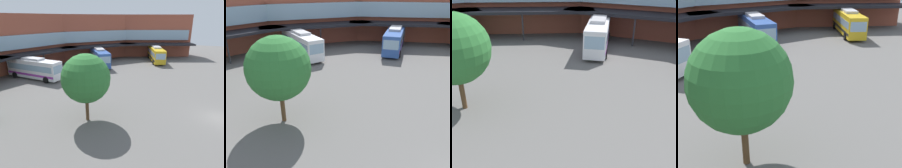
# 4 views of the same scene
# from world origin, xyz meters

# --- Properties ---
(station_building) EXTENTS (84.23, 38.90, 11.29)m
(station_building) POSITION_xyz_m (0.00, 27.65, 5.67)
(station_building) COLOR #9E4C38
(station_building) RESTS_ON ground
(bus_2) EXTENTS (2.87, 10.88, 3.83)m
(bus_2) POSITION_xyz_m (2.95, 29.58, 1.94)
(bus_2) COLOR white
(bus_2) RESTS_ON ground
(bus_4) EXTENTS (10.72, 9.48, 3.86)m
(bus_4) POSITION_xyz_m (17.46, 24.06, 1.95)
(bus_4) COLOR #2D519E
(bus_4) RESTS_ON ground
(plaza_tree) EXTENTS (5.02, 5.02, 7.19)m
(plaza_tree) POSITION_xyz_m (-6.08, 13.14, 4.67)
(plaza_tree) COLOR brown
(plaza_tree) RESTS_ON ground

